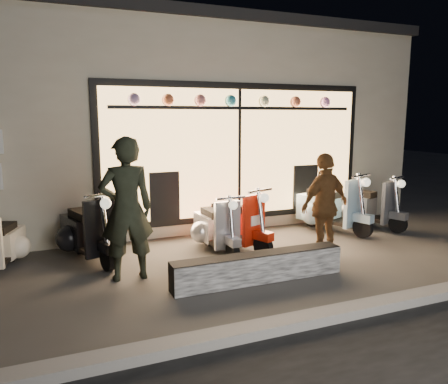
# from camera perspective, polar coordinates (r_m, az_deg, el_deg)

# --- Properties ---
(ground) EXTENTS (40.00, 40.00, 0.00)m
(ground) POSITION_cam_1_polar(r_m,az_deg,el_deg) (6.73, 2.45, -9.63)
(ground) COLOR #383533
(ground) RESTS_ON ground
(kerb) EXTENTS (40.00, 0.25, 0.12)m
(kerb) POSITION_cam_1_polar(r_m,az_deg,el_deg) (5.10, 12.27, -15.72)
(kerb) COLOR slate
(kerb) RESTS_ON ground
(shop_building) EXTENTS (10.20, 6.23, 4.20)m
(shop_building) POSITION_cam_1_polar(r_m,az_deg,el_deg) (11.07, -8.43, 9.00)
(shop_building) COLOR beige
(shop_building) RESTS_ON ground
(graffiti_barrier) EXTENTS (2.47, 0.28, 0.40)m
(graffiti_barrier) POSITION_cam_1_polar(r_m,az_deg,el_deg) (6.09, 4.53, -9.79)
(graffiti_barrier) COLOR black
(graffiti_barrier) RESTS_ON ground
(scooter_silver) EXTENTS (0.46, 1.36, 0.97)m
(scooter_silver) POSITION_cam_1_polar(r_m,az_deg,el_deg) (7.45, -1.24, -4.56)
(scooter_silver) COLOR black
(scooter_silver) RESTS_ON ground
(scooter_red) EXTENTS (0.81, 1.45, 1.05)m
(scooter_red) POSITION_cam_1_polar(r_m,az_deg,el_deg) (7.58, 0.85, -4.07)
(scooter_red) COLOR black
(scooter_red) RESTS_ON ground
(scooter_black) EXTENTS (0.78, 1.53, 1.09)m
(scooter_black) POSITION_cam_1_polar(r_m,az_deg,el_deg) (7.33, -17.60, -4.87)
(scooter_black) COLOR black
(scooter_black) RESTS_ON ground
(scooter_cream) EXTENTS (0.66, 1.27, 0.91)m
(scooter_cream) POSITION_cam_1_polar(r_m,az_deg,el_deg) (7.36, -26.97, -6.01)
(scooter_cream) COLOR black
(scooter_cream) RESTS_ON ground
(scooter_blue) EXTENTS (0.88, 1.57, 1.14)m
(scooter_blue) POSITION_cam_1_polar(r_m,az_deg,el_deg) (8.94, 13.16, -1.96)
(scooter_blue) COLOR black
(scooter_blue) RESTS_ON ground
(scooter_grey) EXTENTS (0.82, 1.45, 1.05)m
(scooter_grey) POSITION_cam_1_polar(r_m,az_deg,el_deg) (9.44, 17.66, -1.76)
(scooter_grey) COLOR black
(scooter_grey) RESTS_ON ground
(man) EXTENTS (0.73, 0.49, 1.98)m
(man) POSITION_cam_1_polar(r_m,az_deg,el_deg) (6.10, -12.62, -2.21)
(man) COLOR black
(man) RESTS_ON ground
(woman) EXTENTS (1.05, 0.62, 1.68)m
(woman) POSITION_cam_1_polar(r_m,az_deg,el_deg) (7.14, 13.04, -1.74)
(woman) COLOR brown
(woman) RESTS_ON ground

